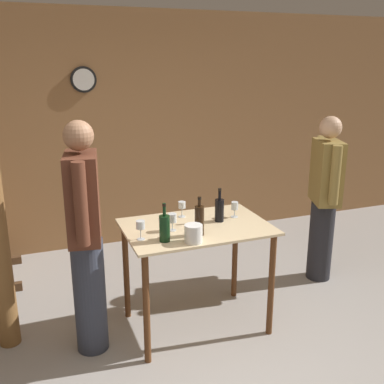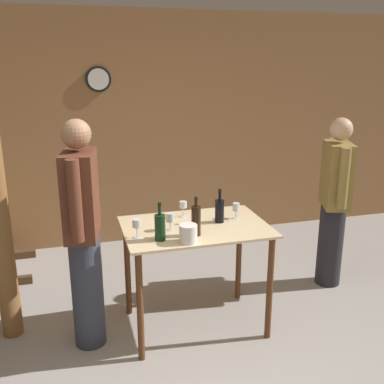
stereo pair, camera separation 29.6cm
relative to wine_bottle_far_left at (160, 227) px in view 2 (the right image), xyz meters
name	(u,v)px [view 2 (the right image)]	position (x,y,z in m)	size (l,w,h in m)	color
back_wall	(138,131)	(0.21, 2.25, 0.36)	(8.40, 0.08, 2.70)	#996B42
tasting_table	(195,244)	(0.33, 0.21, -0.26)	(1.14, 0.78, 0.89)	beige
wine_bottle_far_left	(160,227)	(0.00, 0.00, 0.00)	(0.08, 0.08, 0.29)	black
wine_bottle_left	(196,220)	(0.28, 0.02, 0.02)	(0.07, 0.07, 0.30)	black
wine_bottle_center	(220,210)	(0.54, 0.24, 0.00)	(0.07, 0.07, 0.28)	black
wine_glass_near_left	(137,224)	(-0.15, 0.09, 0.00)	(0.06, 0.06, 0.14)	silver
wine_glass_near_center	(170,218)	(0.12, 0.18, -0.01)	(0.07, 0.07, 0.14)	silver
wine_glass_near_right	(183,205)	(0.29, 0.45, -0.01)	(0.06, 0.06, 0.13)	silver
wine_glass_far_side	(236,208)	(0.70, 0.29, -0.01)	(0.06, 0.06, 0.13)	silver
ice_bucket	(188,234)	(0.19, -0.10, -0.04)	(0.13, 0.13, 0.13)	white
person_host	(83,232)	(-0.54, 0.20, -0.06)	(0.29, 0.58, 1.77)	#333847
person_visitor_with_scarf	(334,200)	(1.81, 0.57, -0.12)	(0.34, 0.56, 1.65)	#232328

